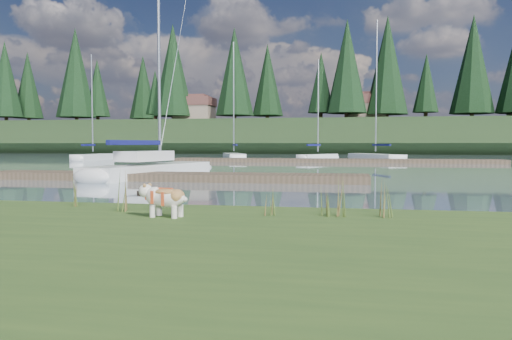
# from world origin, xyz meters

# --- Properties ---
(ground) EXTENTS (200.00, 200.00, 0.00)m
(ground) POSITION_xyz_m (0.00, 30.00, 0.00)
(ground) COLOR gray
(ground) RESTS_ON ground
(bank) EXTENTS (60.00, 9.00, 0.35)m
(bank) POSITION_xyz_m (0.00, -6.00, 0.17)
(bank) COLOR #36511F
(bank) RESTS_ON ground
(ridge) EXTENTS (200.00, 20.00, 5.00)m
(ridge) POSITION_xyz_m (0.00, 73.00, 2.50)
(ridge) COLOR #1D3017
(ridge) RESTS_ON ground
(bulldog) EXTENTS (0.86, 0.43, 0.50)m
(bulldog) POSITION_xyz_m (0.34, -3.07, 0.67)
(bulldog) COLOR silver
(bulldog) RESTS_ON bank
(sailboat_main) EXTENTS (3.68, 9.06, 12.79)m
(sailboat_main) POSITION_xyz_m (-5.50, 11.65, 0.42)
(sailboat_main) COLOR white
(sailboat_main) RESTS_ON ground
(dock_near) EXTENTS (16.00, 2.00, 0.30)m
(dock_near) POSITION_xyz_m (-4.00, 9.00, 0.15)
(dock_near) COLOR #4C3D2C
(dock_near) RESTS_ON ground
(dock_far) EXTENTS (26.00, 2.20, 0.30)m
(dock_far) POSITION_xyz_m (2.00, 30.00, 0.15)
(dock_far) COLOR #4C3D2C
(dock_far) RESTS_ON ground
(sailboat_bg_0) EXTENTS (1.38, 6.58, 9.68)m
(sailboat_bg_0) POSITION_xyz_m (-19.63, 32.08, 0.33)
(sailboat_bg_0) COLOR white
(sailboat_bg_0) RESTS_ON ground
(sailboat_bg_1) EXTENTS (3.96, 7.69, 11.42)m
(sailboat_bg_1) POSITION_xyz_m (-7.93, 37.50, 0.33)
(sailboat_bg_1) COLOR white
(sailboat_bg_1) RESTS_ON ground
(sailboat_bg_2) EXTENTS (3.83, 5.72, 9.08)m
(sailboat_bg_2) POSITION_xyz_m (0.81, 34.86, 0.34)
(sailboat_bg_2) COLOR white
(sailboat_bg_2) RESTS_ON ground
(sailboat_bg_3) EXTENTS (5.37, 8.72, 12.88)m
(sailboat_bg_3) POSITION_xyz_m (5.39, 37.53, 0.32)
(sailboat_bg_3) COLOR white
(sailboat_bg_3) RESTS_ON ground
(weed_0) EXTENTS (0.17, 0.14, 0.71)m
(weed_0) POSITION_xyz_m (-0.57, -2.56, 0.65)
(weed_0) COLOR #475B23
(weed_0) RESTS_ON bank
(weed_1) EXTENTS (0.17, 0.14, 0.45)m
(weed_1) POSITION_xyz_m (1.95, -2.62, 0.54)
(weed_1) COLOR #475B23
(weed_1) RESTS_ON bank
(weed_2) EXTENTS (0.17, 0.14, 0.69)m
(weed_2) POSITION_xyz_m (3.09, -2.56, 0.64)
(weed_2) COLOR #475B23
(weed_2) RESTS_ON bank
(weed_3) EXTENTS (0.17, 0.14, 0.63)m
(weed_3) POSITION_xyz_m (-1.81, -2.11, 0.61)
(weed_3) COLOR #475B23
(weed_3) RESTS_ON bank
(weed_4) EXTENTS (0.17, 0.14, 0.46)m
(weed_4) POSITION_xyz_m (2.76, -2.54, 0.54)
(weed_4) COLOR #475B23
(weed_4) RESTS_ON bank
(weed_5) EXTENTS (0.17, 0.14, 0.63)m
(weed_5) POSITION_xyz_m (3.71, -2.46, 0.62)
(weed_5) COLOR #475B23
(weed_5) RESTS_ON bank
(mud_lip) EXTENTS (60.00, 0.50, 0.14)m
(mud_lip) POSITION_xyz_m (0.00, -1.60, 0.07)
(mud_lip) COLOR #33281C
(mud_lip) RESTS_ON ground
(conifer_0) EXTENTS (5.72, 5.72, 14.15)m
(conifer_0) POSITION_xyz_m (-55.00, 67.00, 12.64)
(conifer_0) COLOR #382619
(conifer_0) RESTS_ON ridge
(conifer_1) EXTENTS (4.40, 4.40, 11.30)m
(conifer_1) POSITION_xyz_m (-40.00, 71.00, 11.28)
(conifer_1) COLOR #382619
(conifer_1) RESTS_ON ridge
(conifer_2) EXTENTS (6.60, 6.60, 16.05)m
(conifer_2) POSITION_xyz_m (-25.00, 68.00, 13.54)
(conifer_2) COLOR #382619
(conifer_2) RESTS_ON ridge
(conifer_3) EXTENTS (4.84, 4.84, 12.25)m
(conifer_3) POSITION_xyz_m (-10.00, 72.00, 11.74)
(conifer_3) COLOR #382619
(conifer_3) RESTS_ON ridge
(conifer_4) EXTENTS (6.16, 6.16, 15.10)m
(conifer_4) POSITION_xyz_m (3.00, 66.00, 13.09)
(conifer_4) COLOR #382619
(conifer_4) RESTS_ON ridge
(conifer_5) EXTENTS (3.96, 3.96, 10.35)m
(conifer_5) POSITION_xyz_m (15.00, 70.00, 10.83)
(conifer_5) COLOR #382619
(conifer_5) RESTS_ON ridge
(house_0) EXTENTS (6.30, 5.30, 4.65)m
(house_0) POSITION_xyz_m (-22.00, 70.00, 7.31)
(house_0) COLOR gray
(house_0) RESTS_ON ridge
(house_1) EXTENTS (6.30, 5.30, 4.65)m
(house_1) POSITION_xyz_m (6.00, 71.00, 7.31)
(house_1) COLOR gray
(house_1) RESTS_ON ridge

